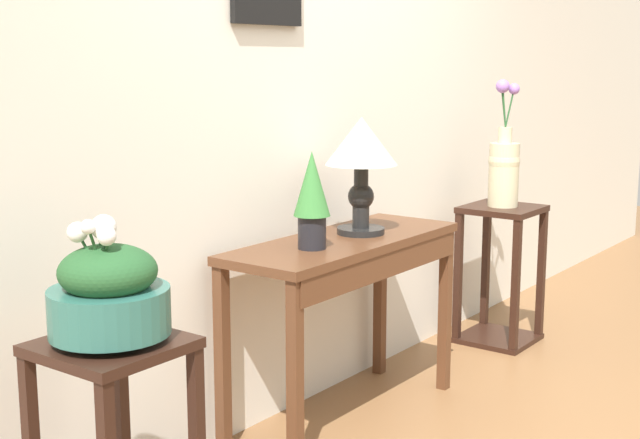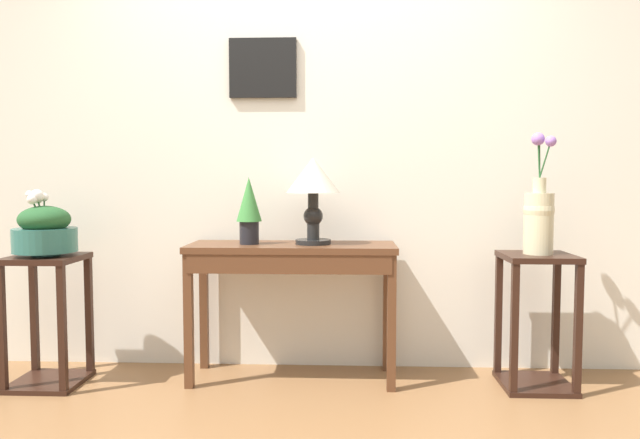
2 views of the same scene
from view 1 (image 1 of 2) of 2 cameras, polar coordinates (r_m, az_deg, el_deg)
back_wall_with_art at (r=3.65m, az=-1.57°, el=9.53°), size 9.00×0.13×2.80m
console_table at (r=3.50m, az=1.87°, el=-3.08°), size 1.13×0.40×0.75m
table_lamp at (r=3.54m, az=2.68°, el=4.37°), size 0.29×0.29×0.47m
potted_plant_on_console at (r=3.26m, az=-0.53°, el=1.59°), size 0.14×0.14×0.37m
planter_bowl_wide_left at (r=2.43m, az=-13.47°, el=-4.63°), size 0.33×0.33×0.35m
pedestal_stand_right at (r=4.65m, az=11.51°, el=-3.49°), size 0.36×0.36×0.71m
flower_vase_tall_right at (r=4.55m, az=11.77°, el=3.46°), size 0.16×0.16×0.64m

